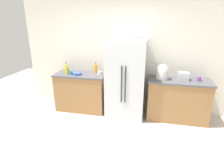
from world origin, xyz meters
TOP-DOWN VIEW (x-y plane):
  - ground_plane at (0.00, 0.00)m, footprint 9.75×9.75m
  - kitchen_back_panel at (0.00, 1.91)m, footprint 4.87×0.10m
  - counter_left at (-0.96, 1.57)m, footprint 1.22×0.60m
  - counter_right at (1.30, 1.57)m, footprint 1.31×0.60m
  - refrigerator at (0.15, 1.50)m, footprint 0.84×0.71m
  - toaster at (1.37, 1.58)m, footprint 0.21×0.15m
  - rice_cooker at (0.93, 1.56)m, footprint 0.26×0.26m
  - bottle_a at (-0.62, 1.72)m, footprint 0.08×0.08m
  - bottle_b at (-1.28, 1.51)m, footprint 0.07×0.07m
  - cup_a at (1.68, 1.59)m, footprint 0.08×0.08m
  - cup_b at (-1.15, 1.46)m, footprint 0.08×0.08m
  - cup_c at (-1.34, 1.68)m, footprint 0.08×0.08m
  - cup_d at (-0.49, 1.57)m, footprint 0.09×0.09m
  - bowl_a at (-0.99, 1.47)m, footprint 0.19×0.19m

SIDE VIEW (x-z plane):
  - ground_plane at x=0.00m, z-range 0.00..0.00m
  - counter_right at x=1.30m, z-range 0.00..0.93m
  - counter_left at x=-0.96m, z-range 0.00..0.93m
  - refrigerator at x=0.15m, z-range 0.00..1.75m
  - bowl_a at x=-0.99m, z-range 0.92..0.98m
  - cup_c at x=-1.34m, z-range 0.92..1.00m
  - cup_d at x=-0.49m, z-range 0.92..1.01m
  - cup_a at x=1.68m, z-range 0.92..1.01m
  - cup_b at x=-1.15m, z-range 0.92..1.01m
  - toaster at x=1.37m, z-range 0.92..1.09m
  - bottle_a at x=-0.62m, z-range 0.90..1.15m
  - bottle_b at x=-1.28m, z-range 0.90..1.17m
  - rice_cooker at x=0.93m, z-range 0.92..1.24m
  - kitchen_back_panel at x=0.00m, z-range 0.00..2.95m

